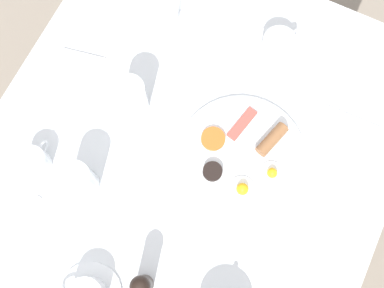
{
  "coord_description": "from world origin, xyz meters",
  "views": [
    {
      "loc": [
        -0.25,
        -0.12,
        1.83
      ],
      "look_at": [
        0.0,
        0.0,
        0.78
      ],
      "focal_mm": 42.0,
      "sensor_mm": 36.0,
      "label": 1
    }
  ],
  "objects": [
    {
      "name": "creamer_jug",
      "position": [
        -0.2,
        0.32,
        0.79
      ],
      "size": [
        0.09,
        0.07,
        0.06
      ],
      "color": "white",
      "rests_on": "table"
    },
    {
      "name": "ground_plane",
      "position": [
        0.0,
        0.0,
        0.0
      ],
      "size": [
        8.0,
        8.0,
        0.0
      ],
      "primitive_type": "plane",
      "color": "gray"
    },
    {
      "name": "teacup_with_saucer_right",
      "position": [
        0.32,
        -0.09,
        0.78
      ],
      "size": [
        0.15,
        0.15,
        0.07
      ],
      "color": "white",
      "rests_on": "table"
    },
    {
      "name": "salt_grinder",
      "position": [
        -0.34,
        -0.04,
        0.82
      ],
      "size": [
        0.04,
        0.04,
        0.12
      ],
      "color": "black",
      "rests_on": "table"
    },
    {
      "name": "knife_by_plate",
      "position": [
        0.24,
        -0.33,
        0.76
      ],
      "size": [
        0.02,
        0.23,
        0.0
      ],
      "rotation": [
        0.0,
        0.0,
        0.03
      ],
      "color": "silver",
      "rests_on": "table"
    },
    {
      "name": "breakfast_plate",
      "position": [
        0.03,
        -0.12,
        0.76
      ],
      "size": [
        0.31,
        0.31,
        0.04
      ],
      "color": "white",
      "rests_on": "table"
    },
    {
      "name": "water_glass_tall",
      "position": [
        -0.2,
        0.19,
        0.81
      ],
      "size": [
        0.07,
        0.07,
        0.11
      ],
      "color": "white",
      "rests_on": "table"
    },
    {
      "name": "napkin_folded",
      "position": [
        0.02,
        0.34,
        0.76
      ],
      "size": [
        0.18,
        0.15,
        0.01
      ],
      "rotation": [
        0.0,
        0.0,
        3.34
      ],
      "color": "white",
      "rests_on": "table"
    },
    {
      "name": "water_glass_short",
      "position": [
        0.03,
        0.18,
        0.81
      ],
      "size": [
        0.07,
        0.07,
        0.12
      ],
      "color": "white",
      "rests_on": "table"
    },
    {
      "name": "fork_by_plate",
      "position": [
        -0.37,
        0.28,
        0.76
      ],
      "size": [
        0.19,
        0.03,
        0.0
      ],
      "rotation": [
        0.0,
        0.0,
        4.63
      ],
      "color": "silver",
      "rests_on": "table"
    },
    {
      "name": "table",
      "position": [
        0.0,
        0.0,
        0.68
      ],
      "size": [
        1.05,
        0.98,
        0.76
      ],
      "color": "silver",
      "rests_on": "ground_plane"
    }
  ]
}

